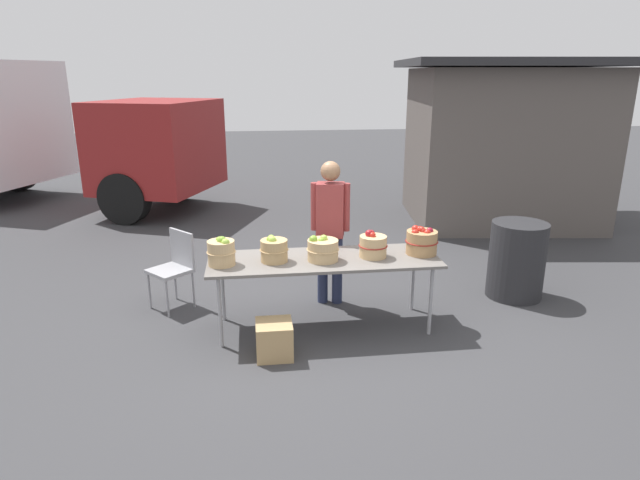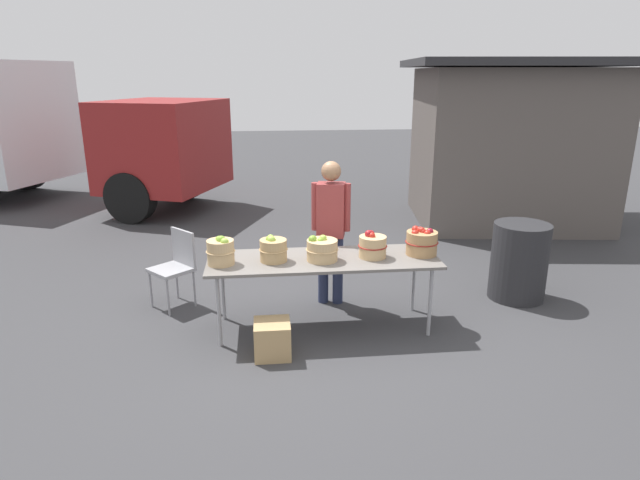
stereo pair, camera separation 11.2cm
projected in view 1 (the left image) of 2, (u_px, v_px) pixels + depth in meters
name	position (u px, v px, depth m)	size (l,w,h in m)	color
ground_plane	(324.00, 326.00, 5.62)	(40.00, 40.00, 0.00)	#38383A
market_table	(324.00, 262.00, 5.41)	(2.30, 0.76, 0.75)	slate
apple_basket_green_0	(221.00, 252.00, 5.18)	(0.28, 0.28, 0.29)	tan
apple_basket_green_1	(274.00, 250.00, 5.28)	(0.28, 0.28, 0.27)	tan
apple_basket_green_2	(323.00, 249.00, 5.31)	(0.32, 0.32, 0.26)	tan
apple_basket_red_0	(373.00, 245.00, 5.41)	(0.29, 0.29, 0.28)	tan
apple_basket_red_1	(422.00, 241.00, 5.50)	(0.33, 0.33, 0.29)	#A87F51
vendor_adult	(330.00, 222.00, 5.94)	(0.42, 0.28, 1.63)	#262D4C
food_kiosk	(503.00, 142.00, 9.34)	(3.84, 3.32, 2.74)	#59514C
folding_chair	(175.00, 263.00, 5.97)	(0.56, 0.56, 0.86)	#99999E
trash_barrel	(517.00, 260.00, 6.26)	(0.64, 0.64, 0.89)	#262628
produce_crate	(274.00, 339.00, 4.99)	(0.33, 0.33, 0.33)	tan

